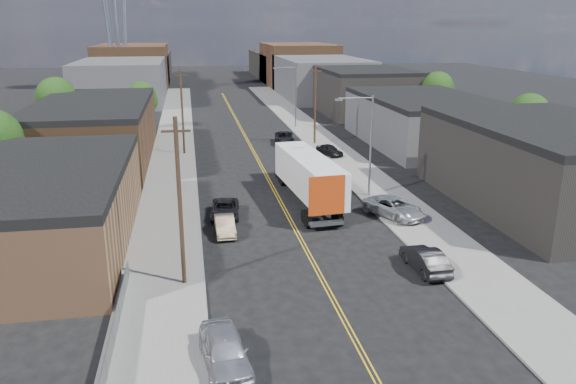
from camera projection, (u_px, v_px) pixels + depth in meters
name	position (u px, v px, depth m)	size (l,w,h in m)	color
ground	(242.00, 130.00, 81.74)	(260.00, 260.00, 0.00)	black
centerline	(254.00, 152.00, 67.60)	(0.32, 120.00, 0.01)	gold
sidewalk_left	(173.00, 154.00, 65.99)	(5.00, 140.00, 0.15)	slate
sidewalk_right	(330.00, 148.00, 69.16)	(5.00, 140.00, 0.15)	slate
warehouse_tan	(37.00, 207.00, 38.33)	(12.00, 22.00, 5.60)	#895E3F
warehouse_brown	(94.00, 131.00, 62.70)	(12.00, 26.00, 6.60)	brown
industrial_right_a	(550.00, 165.00, 46.67)	(14.00, 22.00, 7.10)	black
industrial_right_b	(424.00, 120.00, 71.33)	(14.00, 24.00, 6.10)	#3D3D3F
industrial_right_c	(363.00, 91.00, 95.63)	(14.00, 22.00, 7.60)	black
skyline_left_a	(123.00, 81.00, 110.25)	(16.00, 30.00, 8.00)	#3D3D3F
skyline_right_a	(321.00, 78.00, 116.93)	(16.00, 30.00, 8.00)	#3D3D3F
skyline_left_b	(133.00, 66.00, 133.54)	(16.00, 26.00, 10.00)	brown
skyline_right_b	(298.00, 64.00, 140.21)	(16.00, 26.00, 10.00)	brown
skyline_left_c	(140.00, 67.00, 152.83)	(16.00, 40.00, 7.00)	black
skyline_right_c	(284.00, 65.00, 159.50)	(16.00, 40.00, 7.00)	black
streetlight_near	(367.00, 138.00, 48.47)	(3.39, 0.25, 9.00)	gray
streetlight_far	(293.00, 92.00, 81.47)	(3.39, 0.25, 9.00)	gray
utility_pole_left_near	(180.00, 202.00, 31.75)	(1.60, 0.26, 10.00)	black
utility_pole_left_far	(182.00, 111.00, 64.75)	(1.60, 0.26, 10.00)	black
utility_pole_right	(315.00, 104.00, 70.31)	(1.60, 0.26, 10.00)	black
chainlink_fence	(113.00, 338.00, 26.36)	(0.05, 16.00, 1.22)	slate
tree_left_mid	(57.00, 100.00, 71.45)	(5.10, 5.04, 8.37)	black
tree_left_far	(142.00, 98.00, 79.99)	(4.35, 4.20, 6.97)	black
tree_right_near	(529.00, 116.00, 62.72)	(4.60, 4.48, 7.44)	black
tree_right_far	(438.00, 90.00, 85.26)	(4.85, 4.76, 7.91)	black
semi_truck	(305.00, 173.00, 48.69)	(3.78, 16.32, 4.23)	silver
car_left_a	(225.00, 350.00, 25.06)	(1.93, 4.81, 1.64)	#B7B9BC
car_left_b	(225.00, 225.00, 41.08)	(1.38, 3.95, 1.30)	#806E54
car_left_c	(225.00, 209.00, 44.67)	(2.18, 4.73, 1.31)	black
car_right_oncoming	(425.00, 259.00, 34.90)	(1.58, 4.54, 1.49)	black
car_right_lot_a	(395.00, 207.00, 44.28)	(2.50, 5.41, 1.50)	#B4B7B9
car_right_lot_c	(329.00, 150.00, 64.85)	(1.54, 3.82, 1.30)	black
car_ahead_truck	(284.00, 138.00, 72.25)	(2.36, 5.12, 1.42)	black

